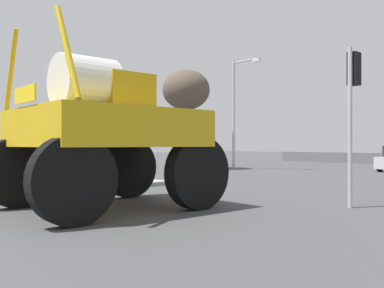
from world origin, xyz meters
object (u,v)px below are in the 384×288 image
(oversize_sprayer, at_px, (106,131))
(traffic_signal_near_left, at_px, (136,114))
(traffic_signal_near_right, at_px, (353,91))
(bare_tree_left, at_px, (186,91))
(streetlight_far_left, at_px, (236,107))

(oversize_sprayer, bearing_deg, traffic_signal_near_left, 50.57)
(traffic_signal_near_right, xyz_separation_m, bare_tree_left, (-15.03, 7.96, 2.12))
(streetlight_far_left, bearing_deg, traffic_signal_near_left, -71.64)
(streetlight_far_left, distance_m, bare_tree_left, 3.39)
(traffic_signal_near_left, bearing_deg, traffic_signal_near_right, -0.01)
(traffic_signal_near_left, bearing_deg, bare_tree_left, 125.35)
(oversize_sprayer, xyz_separation_m, traffic_signal_near_right, (4.07, 4.72, 1.03))
(traffic_signal_near_left, xyz_separation_m, traffic_signal_near_right, (9.39, -0.00, 0.09))
(traffic_signal_near_left, xyz_separation_m, streetlight_far_left, (-3.41, 10.27, 1.13))
(oversize_sprayer, bearing_deg, bare_tree_left, 43.01)
(oversize_sprayer, distance_m, traffic_signal_near_left, 7.17)
(traffic_signal_near_left, relative_size, bare_tree_left, 0.61)
(traffic_signal_near_left, distance_m, streetlight_far_left, 10.88)
(oversize_sprayer, relative_size, streetlight_far_left, 0.73)
(bare_tree_left, bearing_deg, oversize_sprayer, -49.15)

